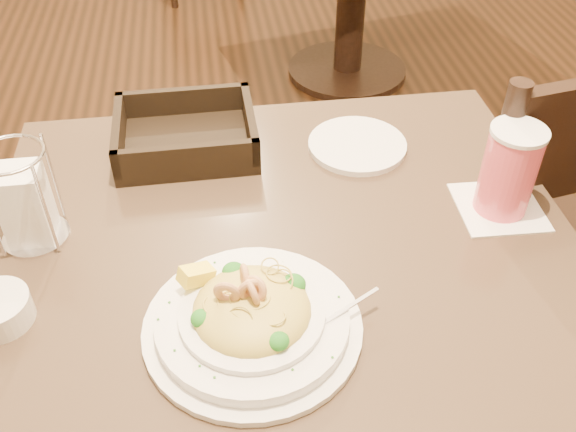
{
  "coord_description": "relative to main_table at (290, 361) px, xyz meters",
  "views": [
    {
      "loc": [
        -0.09,
        -0.65,
        1.4
      ],
      "look_at": [
        0.0,
        0.02,
        0.81
      ],
      "focal_mm": 40.0,
      "sensor_mm": 36.0,
      "label": 1
    }
  ],
  "objects": [
    {
      "name": "main_table",
      "position": [
        0.0,
        0.0,
        0.0
      ],
      "size": [
        0.9,
        0.9,
        0.73
      ],
      "color": "black",
      "rests_on": "ground"
    },
    {
      "name": "dining_chair_near",
      "position": [
        0.52,
        0.29,
        -0.0
      ],
      "size": [
        0.49,
        0.49,
        0.93
      ],
      "rotation": [
        0.0,
        0.0,
        3.32
      ],
      "color": "black",
      "rests_on": "ground"
    },
    {
      "name": "pasta_bowl",
      "position": [
        -0.07,
        -0.11,
        0.26
      ],
      "size": [
        0.32,
        0.29,
        0.09
      ],
      "rotation": [
        0.0,
        0.0,
        0.34
      ],
      "color": "white",
      "rests_on": "main_table"
    },
    {
      "name": "drink_glass",
      "position": [
        0.35,
        0.08,
        0.3
      ],
      "size": [
        0.14,
        0.14,
        0.15
      ],
      "rotation": [
        0.0,
        0.0,
        -0.04
      ],
      "color": "white",
      "rests_on": "main_table"
    },
    {
      "name": "bread_basket",
      "position": [
        -0.14,
        0.32,
        0.25
      ],
      "size": [
        0.25,
        0.2,
        0.07
      ],
      "rotation": [
        0.0,
        0.0,
        0.01
      ],
      "color": "black",
      "rests_on": "main_table"
    },
    {
      "name": "napkin_caddy",
      "position": [
        -0.38,
        0.12,
        0.3
      ],
      "size": [
        0.1,
        0.1,
        0.16
      ],
      "rotation": [
        0.0,
        0.0,
        -0.24
      ],
      "color": "silver",
      "rests_on": "main_table"
    },
    {
      "name": "side_plate",
      "position": [
        0.16,
        0.28,
        0.24
      ],
      "size": [
        0.23,
        0.23,
        0.01
      ],
      "primitive_type": "cylinder",
      "rotation": [
        0.0,
        0.0,
        0.41
      ],
      "color": "white",
      "rests_on": "main_table"
    }
  ]
}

